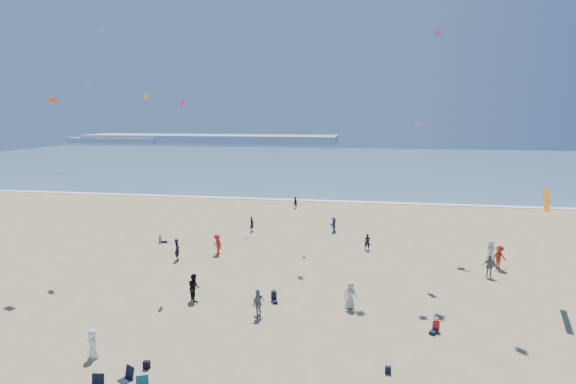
# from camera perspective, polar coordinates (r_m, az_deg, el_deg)

# --- Properties ---
(ocean) EXTENTS (220.00, 100.00, 0.06)m
(ocean) POSITION_cam_1_polar(r_m,az_deg,el_deg) (112.20, 6.45, 3.67)
(ocean) COLOR #476B84
(ocean) RESTS_ON ground
(surf_line) EXTENTS (220.00, 1.20, 0.08)m
(surf_line) POSITION_cam_1_polar(r_m,az_deg,el_deg) (62.84, 3.85, -1.12)
(surf_line) COLOR white
(surf_line) RESTS_ON ground
(headland_far) EXTENTS (110.00, 20.00, 3.20)m
(headland_far) POSITION_cam_1_polar(r_m,az_deg,el_deg) (198.05, -9.96, 6.69)
(headland_far) COLOR #7A8EA8
(headland_far) RESTS_ON ground
(headland_near) EXTENTS (40.00, 14.00, 2.00)m
(headland_near) POSITION_cam_1_polar(r_m,az_deg,el_deg) (210.45, -20.80, 6.21)
(headland_near) COLOR #7A8EA8
(headland_near) RESTS_ON ground
(standing_flyers) EXTENTS (30.54, 47.56, 1.88)m
(standing_flyers) POSITION_cam_1_polar(r_m,az_deg,el_deg) (34.07, 8.88, -9.29)
(standing_flyers) COLOR white
(standing_flyers) RESTS_ON ground
(seated_group) EXTENTS (23.88, 30.01, 0.84)m
(seated_group) POSITION_cam_1_polar(r_m,az_deg,el_deg) (26.09, -3.93, -16.41)
(seated_group) COLOR silver
(seated_group) RESTS_ON ground
(black_backpack) EXTENTS (0.30, 0.22, 0.38)m
(black_backpack) POSITION_cam_1_polar(r_m,az_deg,el_deg) (23.84, -17.52, -20.20)
(black_backpack) COLOR black
(black_backpack) RESTS_ON ground
(navy_bag) EXTENTS (0.28, 0.18, 0.34)m
(navy_bag) POSITION_cam_1_polar(r_m,az_deg,el_deg) (23.03, 12.59, -21.18)
(navy_bag) COLOR black
(navy_bag) RESTS_ON ground
(kites_aloft) EXTENTS (38.85, 41.93, 27.83)m
(kites_aloft) POSITION_cam_1_polar(r_m,az_deg,el_deg) (29.64, 15.65, 13.68)
(kites_aloft) COLOR #ED0948
(kites_aloft) RESTS_ON ground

